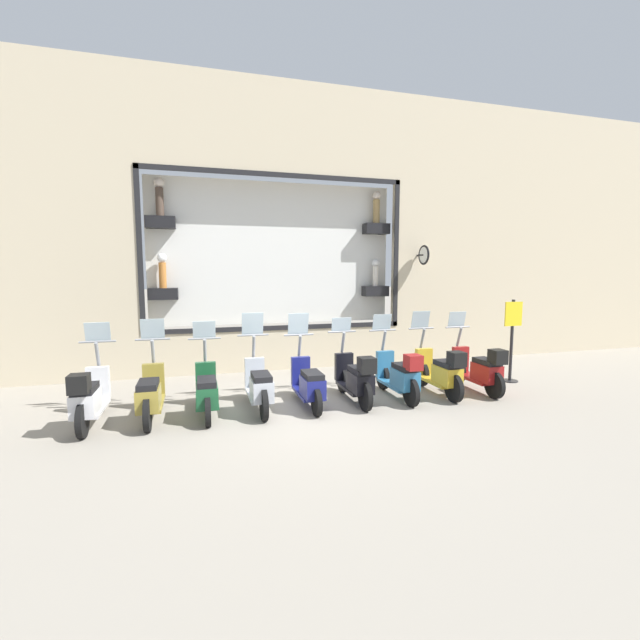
% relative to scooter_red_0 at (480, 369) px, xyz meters
% --- Properties ---
extents(ground_plane, '(120.00, 120.00, 0.00)m').
position_rel_scooter_red_0_xyz_m(ground_plane, '(-0.23, 3.65, -0.48)').
color(ground_plane, gray).
extents(building_facade, '(1.18, 36.00, 7.16)m').
position_rel_scooter_red_0_xyz_m(building_facade, '(3.37, 3.65, 3.15)').
color(building_facade, beige).
rests_on(building_facade, ground_plane).
extents(scooter_red_0, '(1.81, 0.61, 1.63)m').
position_rel_scooter_red_0_xyz_m(scooter_red_0, '(0.00, 0.00, 0.00)').
color(scooter_red_0, black).
rests_on(scooter_red_0, ground_plane).
extents(scooter_yellow_1, '(1.81, 0.61, 1.66)m').
position_rel_scooter_red_0_xyz_m(scooter_yellow_1, '(0.00, 0.92, 0.00)').
color(scooter_yellow_1, black).
rests_on(scooter_yellow_1, ground_plane).
extents(scooter_teal_2, '(1.81, 0.61, 1.62)m').
position_rel_scooter_red_0_xyz_m(scooter_teal_2, '(-0.00, 1.84, -0.00)').
color(scooter_teal_2, black).
rests_on(scooter_teal_2, ground_plane).
extents(scooter_black_3, '(1.81, 0.60, 1.57)m').
position_rel_scooter_red_0_xyz_m(scooter_black_3, '(-0.00, 2.77, -0.00)').
color(scooter_black_3, black).
rests_on(scooter_black_3, ground_plane).
extents(scooter_navy_4, '(1.80, 0.61, 1.69)m').
position_rel_scooter_red_0_xyz_m(scooter_navy_4, '(0.06, 3.69, -0.05)').
color(scooter_navy_4, black).
rests_on(scooter_navy_4, ground_plane).
extents(scooter_silver_5, '(1.81, 0.60, 1.72)m').
position_rel_scooter_red_0_xyz_m(scooter_silver_5, '(0.06, 4.61, -0.03)').
color(scooter_silver_5, black).
rests_on(scooter_silver_5, ground_plane).
extents(scooter_green_6, '(1.80, 0.61, 1.59)m').
position_rel_scooter_red_0_xyz_m(scooter_green_6, '(0.05, 5.53, -0.06)').
color(scooter_green_6, black).
rests_on(scooter_green_6, ground_plane).
extents(scooter_olive_7, '(1.81, 0.61, 1.66)m').
position_rel_scooter_red_0_xyz_m(scooter_olive_7, '(0.06, 6.45, -0.04)').
color(scooter_olive_7, black).
rests_on(scooter_olive_7, ground_plane).
extents(scooter_white_8, '(1.81, 0.61, 1.62)m').
position_rel_scooter_red_0_xyz_m(scooter_white_8, '(-0.00, 7.38, -0.00)').
color(scooter_white_8, black).
rests_on(scooter_white_8, ground_plane).
extents(shop_sign_post, '(0.36, 0.45, 1.89)m').
position_rel_scooter_red_0_xyz_m(shop_sign_post, '(0.56, -1.25, 0.55)').
color(shop_sign_post, '#232326').
rests_on(shop_sign_post, ground_plane).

